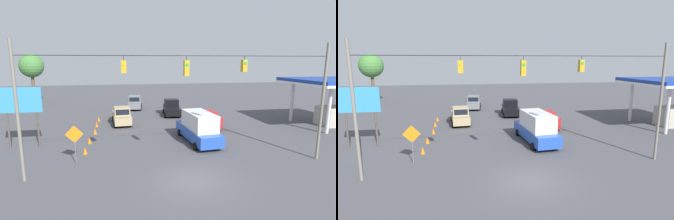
{
  "view_description": "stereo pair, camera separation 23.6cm",
  "coord_description": "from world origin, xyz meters",
  "views": [
    {
      "loc": [
        4.27,
        14.67,
        7.36
      ],
      "look_at": [
        -0.35,
        -10.41,
        2.58
      ],
      "focal_mm": 28.0,
      "sensor_mm": 36.0,
      "label": 1
    },
    {
      "loc": [
        4.04,
        14.71,
        7.36
      ],
      "look_at": [
        -0.35,
        -10.41,
        2.58
      ],
      "focal_mm": 28.0,
      "sensor_mm": 36.0,
      "label": 2
    }
  ],
  "objects": [
    {
      "name": "traffic_cone_fifth",
      "position": [
        7.0,
        -18.07,
        0.28
      ],
      "size": [
        0.36,
        0.36,
        0.56
      ],
      "primitive_type": "cone",
      "color": "orange",
      "rests_on": "ground_plane"
    },
    {
      "name": "roadside_billboard",
      "position": [
        12.47,
        -8.78,
        3.75
      ],
      "size": [
        3.33,
        0.16,
        5.23
      ],
      "color": "#4C473D",
      "rests_on": "ground_plane"
    },
    {
      "name": "traffic_cone_third",
      "position": [
        6.94,
        -12.2,
        0.28
      ],
      "size": [
        0.36,
        0.36,
        0.56
      ],
      "primitive_type": "cone",
      "color": "orange",
      "rests_on": "ground_plane"
    },
    {
      "name": "pickup_truck_grey_withflow_deep",
      "position": [
        2.06,
        -25.89,
        0.97
      ],
      "size": [
        2.51,
        5.27,
        2.12
      ],
      "color": "slate",
      "rests_on": "ground_plane"
    },
    {
      "name": "sedan_red_oncoming_far",
      "position": [
        -5.12,
        -12.51,
        1.0
      ],
      "size": [
        2.26,
        4.44,
        1.92
      ],
      "color": "red",
      "rests_on": "ground_plane"
    },
    {
      "name": "tree_horizon_left",
      "position": [
        19.11,
        -34.39,
        6.47
      ],
      "size": [
        4.02,
        4.02,
        8.57
      ],
      "color": "brown",
      "rests_on": "ground_plane"
    },
    {
      "name": "pickup_truck_black_oncoming_deep",
      "position": [
        -2.67,
        -20.24,
        0.98
      ],
      "size": [
        2.63,
        5.18,
        2.12
      ],
      "color": "black",
      "rests_on": "ground_plane"
    },
    {
      "name": "traffic_cone_second",
      "position": [
        7.15,
        -9.03,
        0.28
      ],
      "size": [
        0.36,
        0.36,
        0.56
      ],
      "primitive_type": "cone",
      "color": "orange",
      "rests_on": "ground_plane"
    },
    {
      "name": "box_truck_blue_crossing_near",
      "position": [
        -2.69,
        -7.71,
        1.39
      ],
      "size": [
        2.8,
        6.91,
        2.8
      ],
      "color": "#234CB2",
      "rests_on": "ground_plane"
    },
    {
      "name": "overhead_signal_span",
      "position": [
        -0.01,
        -1.95,
        5.21
      ],
      "size": [
        20.86,
        0.38,
        8.64
      ],
      "color": "slate",
      "rests_on": "ground_plane"
    },
    {
      "name": "traffic_cone_fourth",
      "position": [
        7.03,
        -15.22,
        0.28
      ],
      "size": [
        0.36,
        0.36,
        0.56
      ],
      "primitive_type": "cone",
      "color": "orange",
      "rests_on": "ground_plane"
    },
    {
      "name": "work_zone_sign",
      "position": [
        7.6,
        -4.31,
        1.99
      ],
      "size": [
        1.27,
        0.06,
        2.84
      ],
      "color": "slate",
      "rests_on": "ground_plane"
    },
    {
      "name": "ground_plane",
      "position": [
        0.0,
        0.0,
        0.0
      ],
      "size": [
        140.0,
        140.0,
        0.0
      ],
      "primitive_type": "plane",
      "color": "#47474C"
    },
    {
      "name": "traffic_cone_nearest",
      "position": [
        7.2,
        -6.24,
        0.28
      ],
      "size": [
        0.36,
        0.36,
        0.56
      ],
      "primitive_type": "cone",
      "color": "orange",
      "rests_on": "ground_plane"
    },
    {
      "name": "pickup_truck_tan_withflow_far",
      "position": [
        4.18,
        -16.11,
        0.98
      ],
      "size": [
        2.42,
        5.35,
        2.12
      ],
      "color": "tan",
      "rests_on": "ground_plane"
    }
  ]
}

